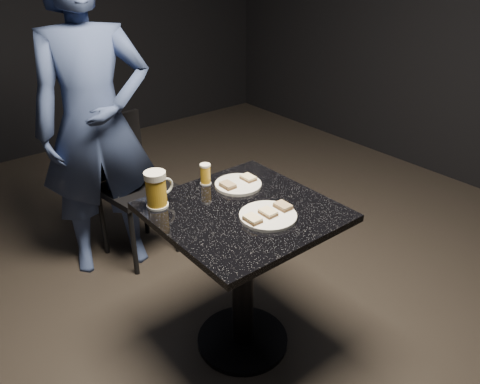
# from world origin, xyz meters

# --- Properties ---
(floor) EXTENTS (6.00, 6.00, 0.00)m
(floor) POSITION_xyz_m (0.00, 0.00, 0.00)
(floor) COLOR black
(floor) RESTS_ON ground
(plate_large) EXTENTS (0.23, 0.23, 0.01)m
(plate_large) POSITION_xyz_m (0.03, -0.12, 0.76)
(plate_large) COLOR white
(plate_large) RESTS_ON table
(plate_small) EXTENTS (0.21, 0.21, 0.01)m
(plate_small) POSITION_xyz_m (0.11, 0.17, 0.76)
(plate_small) COLOR silver
(plate_small) RESTS_ON table
(patron) EXTENTS (0.72, 0.57, 1.73)m
(patron) POSITION_xyz_m (-0.18, 1.04, 0.86)
(patron) COLOR navy
(patron) RESTS_ON floor
(table) EXTENTS (0.70, 0.70, 0.75)m
(table) POSITION_xyz_m (0.00, 0.00, 0.51)
(table) COLOR black
(table) RESTS_ON floor
(beer_mug) EXTENTS (0.13, 0.09, 0.16)m
(beer_mug) POSITION_xyz_m (-0.26, 0.24, 0.83)
(beer_mug) COLOR silver
(beer_mug) RESTS_ON table
(beer_tumbler) EXTENTS (0.05, 0.05, 0.10)m
(beer_tumbler) POSITION_xyz_m (0.01, 0.28, 0.80)
(beer_tumbler) COLOR silver
(beer_tumbler) RESTS_ON table
(chair) EXTENTS (0.42, 0.42, 0.85)m
(chair) POSITION_xyz_m (-0.02, 1.04, 0.50)
(chair) COLOR black
(chair) RESTS_ON floor
(canapes_on_plate_large) EXTENTS (0.21, 0.07, 0.02)m
(canapes_on_plate_large) POSITION_xyz_m (0.03, -0.12, 0.77)
(canapes_on_plate_large) COLOR #4C3521
(canapes_on_plate_large) RESTS_ON plate_large
(canapes_on_plate_small) EXTENTS (0.17, 0.07, 0.02)m
(canapes_on_plate_small) POSITION_xyz_m (0.11, 0.17, 0.77)
(canapes_on_plate_small) COLOR #4C3521
(canapes_on_plate_small) RESTS_ON plate_small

